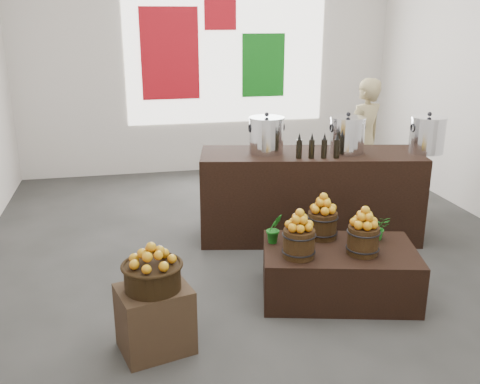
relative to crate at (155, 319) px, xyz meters
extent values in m
plane|color=#3D3D3A|center=(1.22, 1.51, -0.26)|extent=(7.00, 7.00, 0.00)
cube|color=silver|center=(1.22, 5.01, 1.74)|extent=(6.00, 0.04, 4.00)
cube|color=white|center=(1.52, 4.99, 1.74)|extent=(3.20, 0.02, 2.40)
cube|color=#B40D18|center=(0.62, 4.98, 1.64)|extent=(0.90, 0.04, 1.40)
cube|color=#116D16|center=(2.12, 4.98, 1.44)|extent=(0.70, 0.04, 1.00)
cube|color=#B40D18|center=(1.42, 4.98, 2.24)|extent=(0.50, 0.04, 0.50)
cube|color=#453220|center=(0.00, 0.00, 0.00)|extent=(0.61, 0.54, 0.52)
cylinder|color=black|center=(0.00, 0.00, 0.35)|extent=(0.42, 0.42, 0.19)
cube|color=black|center=(1.68, 0.49, -0.03)|extent=(1.51, 1.14, 0.47)
cylinder|color=#35230E|center=(1.26, 0.41, 0.33)|extent=(0.27, 0.27, 0.25)
cylinder|color=#35230E|center=(1.83, 0.35, 0.33)|extent=(0.27, 0.27, 0.25)
cylinder|color=#35230E|center=(1.61, 0.77, 0.33)|extent=(0.27, 0.27, 0.25)
imported|color=#156818|center=(2.10, 0.62, 0.33)|extent=(0.23, 0.20, 0.24)
imported|color=#156818|center=(1.14, 0.75, 0.35)|extent=(0.18, 0.15, 0.27)
cube|color=black|center=(1.88, 1.89, 0.24)|extent=(2.55, 1.25, 1.00)
cylinder|color=silver|center=(1.39, 1.99, 0.93)|extent=(0.38, 0.38, 0.38)
cylinder|color=silver|center=(2.26, 1.81, 0.93)|extent=(0.38, 0.38, 0.38)
cylinder|color=silver|center=(3.13, 1.63, 0.93)|extent=(0.38, 0.38, 0.38)
imported|color=tan|center=(2.99, 2.95, 0.59)|extent=(0.73, 0.62, 1.69)
camera|label=1|loc=(-0.12, -3.60, 2.16)|focal=40.00mm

